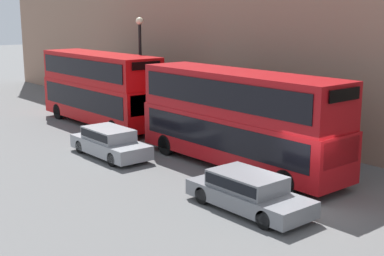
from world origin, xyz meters
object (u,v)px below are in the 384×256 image
(bus_second_in_queue, at_px, (100,86))
(pedestrian, at_px, (207,123))
(car_hatchback, at_px, (110,142))
(car_dark_sedan, at_px, (248,190))
(bus_leading, at_px, (238,116))

(bus_second_in_queue, xyz_separation_m, pedestrian, (2.80, -6.71, -1.61))
(bus_second_in_queue, relative_size, car_hatchback, 2.14)
(car_dark_sedan, distance_m, pedestrian, 11.08)
(car_dark_sedan, bearing_deg, bus_second_in_queue, 77.93)
(bus_second_in_queue, height_order, car_dark_sedan, bus_second_in_queue)
(bus_second_in_queue, bearing_deg, car_dark_sedan, -102.07)
(pedestrian, bearing_deg, car_hatchback, 179.50)
(bus_leading, bearing_deg, car_dark_sedan, -130.69)
(bus_leading, xyz_separation_m, car_hatchback, (-3.40, 5.28, -1.64))
(bus_leading, xyz_separation_m, pedestrian, (2.80, 5.23, -1.56))
(bus_leading, xyz_separation_m, car_dark_sedan, (-3.40, -3.95, -1.66))
(car_dark_sedan, xyz_separation_m, pedestrian, (6.20, 9.18, 0.10))
(car_dark_sedan, height_order, car_hatchback, car_hatchback)
(bus_second_in_queue, height_order, pedestrian, bus_second_in_queue)
(bus_leading, distance_m, car_dark_sedan, 5.47)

